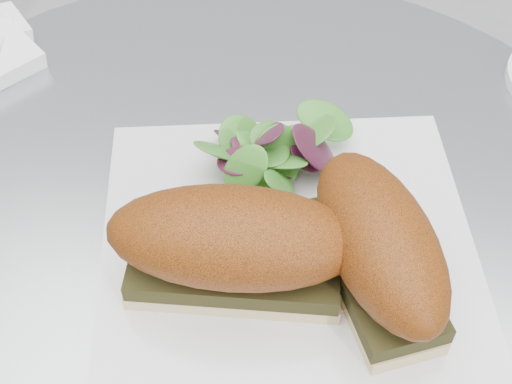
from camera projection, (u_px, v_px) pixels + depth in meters
table at (241, 369)px, 0.74m from camera, size 0.70×0.70×0.73m
plate at (289, 257)px, 0.53m from camera, size 0.33×0.33×0.02m
sandwich_left at (234, 245)px, 0.47m from camera, size 0.18×0.09×0.08m
sandwich_right at (378, 247)px, 0.47m from camera, size 0.13×0.17×0.08m
salad at (268, 143)px, 0.56m from camera, size 0.11×0.11×0.05m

